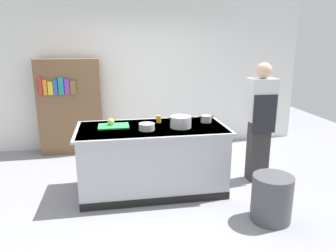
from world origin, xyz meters
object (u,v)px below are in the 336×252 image
(trash_bin, at_px, (272,198))
(sauce_pan, at_px, (206,119))
(onion, at_px, (111,122))
(juice_cup, at_px, (159,119))
(bookshelf, at_px, (70,107))
(mixing_bowl, at_px, (147,127))
(stock_pot, at_px, (181,122))
(person_chef, at_px, (260,120))

(trash_bin, bearing_deg, sauce_pan, 112.08)
(onion, bearing_deg, sauce_pan, -0.14)
(juice_cup, xyz_separation_m, bookshelf, (-1.37, 1.58, -0.10))
(sauce_pan, height_order, mixing_bowl, sauce_pan)
(stock_pot, distance_m, mixing_bowl, 0.46)
(onion, distance_m, juice_cup, 0.66)
(onion, xyz_separation_m, mixing_bowl, (0.45, -0.26, -0.02))
(onion, height_order, bookshelf, bookshelf)
(bookshelf, bearing_deg, onion, -66.76)
(onion, distance_m, trash_bin, 2.22)
(onion, xyz_separation_m, stock_pot, (0.90, -0.21, 0.01))
(stock_pot, distance_m, bookshelf, 2.49)
(juice_cup, height_order, person_chef, person_chef)
(juice_cup, bearing_deg, mixing_bowl, -120.21)
(stock_pot, height_order, juice_cup, stock_pot)
(sauce_pan, bearing_deg, mixing_bowl, -163.29)
(sauce_pan, relative_size, trash_bin, 0.40)
(trash_bin, bearing_deg, stock_pot, 133.33)
(stock_pot, height_order, sauce_pan, stock_pot)
(mixing_bowl, xyz_separation_m, trash_bin, (1.32, -0.87, -0.67))
(sauce_pan, relative_size, juice_cup, 2.15)
(onion, relative_size, sauce_pan, 0.43)
(person_chef, relative_size, bookshelf, 1.01)
(bookshelf, bearing_deg, mixing_bowl, -58.84)
(onion, relative_size, person_chef, 0.05)
(sauce_pan, bearing_deg, person_chef, -2.93)
(stock_pot, height_order, person_chef, person_chef)
(onion, bearing_deg, stock_pot, -13.38)
(onion, relative_size, juice_cup, 0.92)
(person_chef, bearing_deg, stock_pot, 78.85)
(mixing_bowl, bearing_deg, trash_bin, -33.47)
(juice_cup, distance_m, person_chef, 1.45)
(juice_cup, distance_m, bookshelf, 2.09)
(mixing_bowl, bearing_deg, juice_cup, 59.79)
(juice_cup, bearing_deg, trash_bin, -47.64)
(onion, relative_size, trash_bin, 0.17)
(trash_bin, relative_size, person_chef, 0.31)
(stock_pot, xyz_separation_m, person_chef, (1.20, 0.17, -0.06))
(person_chef, xyz_separation_m, bookshelf, (-2.82, 1.71, -0.06))
(trash_bin, height_order, person_chef, person_chef)
(trash_bin, height_order, bookshelf, bookshelf)
(stock_pot, xyz_separation_m, sauce_pan, (0.41, 0.21, -0.03))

